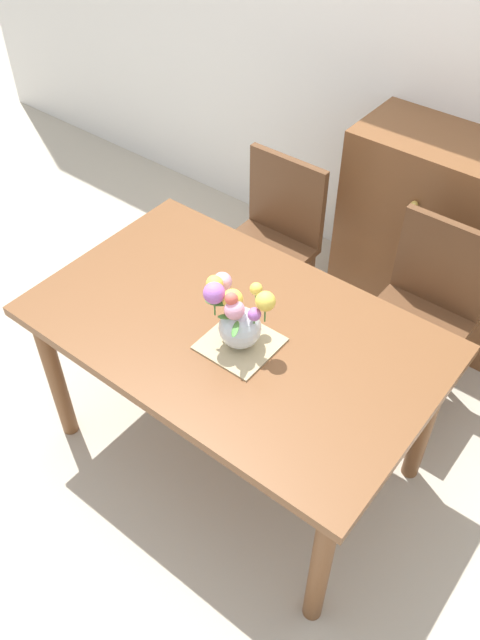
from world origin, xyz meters
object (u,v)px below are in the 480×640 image
dining_table (234,345)px  chair_left (272,236)px  flower_vase (237,316)px  chair_right (424,307)px

dining_table → chair_left: 0.91m
flower_vase → chair_left: bearing=118.7°
chair_left → dining_table: bearing=117.0°
chair_right → flower_vase: bearing=68.1°
chair_right → flower_vase: 1.01m
dining_table → flower_vase: (0.06, -0.06, 0.24)m
dining_table → flower_vase: size_ratio=5.63×
chair_left → chair_right: (0.82, 0.00, 0.00)m
chair_left → chair_right: same height
dining_table → chair_right: size_ratio=1.66×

